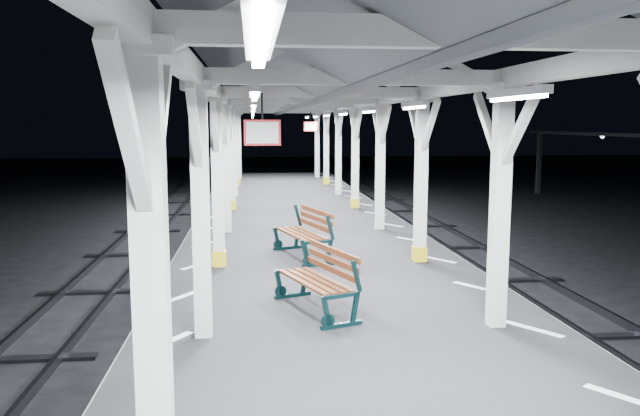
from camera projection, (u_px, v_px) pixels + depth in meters
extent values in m
plane|color=black|center=(334.00, 349.00, 10.56)|extent=(120.00, 120.00, 0.00)
cube|color=black|center=(334.00, 320.00, 10.50)|extent=(6.00, 50.00, 1.00)
cube|color=silver|center=(185.00, 295.00, 10.17)|extent=(1.00, 48.00, 0.01)
cube|color=silver|center=(476.00, 287.00, 10.69)|extent=(1.00, 48.00, 0.01)
cube|color=#2D2D33|center=(61.00, 355.00, 10.08)|extent=(0.08, 60.00, 0.16)
cube|color=black|center=(26.00, 359.00, 10.02)|extent=(2.20, 0.22, 0.06)
cube|color=#2D2D33|center=(583.00, 335.00, 11.03)|extent=(0.08, 60.00, 0.16)
cube|color=black|center=(612.00, 336.00, 11.09)|extent=(2.20, 0.22, 0.06)
cube|color=silver|center=(152.00, 307.00, 4.09)|extent=(0.22, 0.22, 3.20)
cube|color=silver|center=(142.00, 48.00, 3.86)|extent=(0.40, 0.40, 0.12)
cube|color=silver|center=(158.00, 130.00, 4.47)|extent=(0.10, 0.99, 0.99)
cube|color=silver|center=(128.00, 132.00, 3.39)|extent=(0.10, 0.99, 0.99)
cube|color=silver|center=(201.00, 217.00, 8.03)|extent=(0.22, 0.22, 3.20)
cube|color=silver|center=(198.00, 86.00, 7.80)|extent=(0.40, 0.40, 0.12)
cube|color=silver|center=(202.00, 126.00, 8.41)|extent=(0.10, 0.99, 0.99)
cube|color=silver|center=(195.00, 127.00, 7.33)|extent=(0.10, 0.99, 0.99)
cube|color=silver|center=(218.00, 186.00, 11.97)|extent=(0.22, 0.22, 3.20)
cube|color=silver|center=(216.00, 98.00, 11.74)|extent=(0.40, 0.40, 0.12)
cube|color=gold|center=(219.00, 258.00, 12.16)|extent=(0.26, 0.26, 0.30)
cube|color=silver|center=(218.00, 125.00, 12.35)|extent=(0.10, 0.99, 0.99)
cube|color=silver|center=(215.00, 126.00, 11.27)|extent=(0.10, 0.99, 0.99)
cube|color=silver|center=(226.00, 170.00, 15.91)|extent=(0.22, 0.22, 3.20)
cube|color=silver|center=(225.00, 104.00, 15.68)|extent=(0.40, 0.40, 0.12)
cube|color=silver|center=(226.00, 125.00, 16.29)|extent=(0.10, 0.99, 0.99)
cube|color=silver|center=(224.00, 125.00, 15.21)|extent=(0.10, 0.99, 0.99)
cube|color=silver|center=(231.00, 161.00, 19.85)|extent=(0.22, 0.22, 3.20)
cube|color=silver|center=(230.00, 108.00, 19.62)|extent=(0.40, 0.40, 0.12)
cube|color=gold|center=(232.00, 205.00, 20.04)|extent=(0.26, 0.26, 0.30)
cube|color=silver|center=(231.00, 124.00, 20.23)|extent=(0.10, 0.99, 0.99)
cube|color=silver|center=(230.00, 124.00, 19.15)|extent=(0.10, 0.99, 0.99)
cube|color=silver|center=(235.00, 154.00, 23.79)|extent=(0.22, 0.22, 3.20)
cube|color=silver|center=(234.00, 111.00, 23.56)|extent=(0.40, 0.40, 0.12)
cube|color=silver|center=(235.00, 124.00, 24.17)|extent=(0.10, 0.99, 0.99)
cube|color=silver|center=(234.00, 124.00, 23.09)|extent=(0.10, 0.99, 0.99)
cube|color=silver|center=(237.00, 150.00, 27.73)|extent=(0.22, 0.22, 3.20)
cube|color=silver|center=(236.00, 112.00, 27.50)|extent=(0.40, 0.40, 0.12)
cube|color=gold|center=(238.00, 182.00, 27.92)|extent=(0.26, 0.26, 0.30)
cube|color=silver|center=(237.00, 124.00, 28.11)|extent=(0.10, 0.99, 0.99)
cube|color=silver|center=(236.00, 124.00, 27.03)|extent=(0.10, 0.99, 0.99)
cube|color=silver|center=(239.00, 147.00, 31.67)|extent=(0.22, 0.22, 3.20)
cube|color=silver|center=(238.00, 114.00, 31.44)|extent=(0.40, 0.40, 0.12)
cube|color=silver|center=(239.00, 124.00, 32.05)|extent=(0.10, 0.99, 0.99)
cube|color=silver|center=(238.00, 124.00, 30.97)|extent=(0.10, 0.99, 0.99)
cube|color=silver|center=(500.00, 212.00, 8.45)|extent=(0.22, 0.22, 3.20)
cube|color=silver|center=(505.00, 88.00, 8.23)|extent=(0.40, 0.40, 0.12)
cube|color=silver|center=(488.00, 126.00, 8.84)|extent=(0.10, 0.99, 0.99)
cube|color=silver|center=(521.00, 127.00, 7.76)|extent=(0.10, 0.99, 0.99)
cube|color=silver|center=(421.00, 184.00, 12.39)|extent=(0.22, 0.22, 3.20)
cube|color=silver|center=(423.00, 99.00, 12.17)|extent=(0.40, 0.40, 0.12)
cube|color=gold|center=(419.00, 253.00, 12.59)|extent=(0.26, 0.26, 0.30)
cube|color=silver|center=(415.00, 125.00, 12.78)|extent=(0.10, 0.99, 0.99)
cube|color=silver|center=(430.00, 125.00, 11.70)|extent=(0.10, 0.99, 0.99)
cube|color=silver|center=(380.00, 169.00, 16.33)|extent=(0.22, 0.22, 3.20)
cube|color=silver|center=(381.00, 105.00, 16.11)|extent=(0.40, 0.40, 0.12)
cube|color=silver|center=(377.00, 125.00, 16.72)|extent=(0.10, 0.99, 0.99)
cube|color=silver|center=(385.00, 125.00, 15.64)|extent=(0.10, 0.99, 0.99)
cube|color=silver|center=(355.00, 160.00, 20.27)|extent=(0.22, 0.22, 3.20)
cube|color=silver|center=(356.00, 108.00, 20.05)|extent=(0.40, 0.40, 0.12)
cube|color=gold|center=(355.00, 203.00, 20.47)|extent=(0.26, 0.26, 0.30)
cube|color=silver|center=(353.00, 124.00, 20.66)|extent=(0.10, 0.99, 0.99)
cube|color=silver|center=(358.00, 124.00, 19.58)|extent=(0.10, 0.99, 0.99)
cube|color=silver|center=(338.00, 154.00, 24.21)|extent=(0.22, 0.22, 3.20)
cube|color=silver|center=(339.00, 111.00, 23.99)|extent=(0.40, 0.40, 0.12)
cube|color=silver|center=(337.00, 124.00, 24.60)|extent=(0.10, 0.99, 0.99)
cube|color=silver|center=(340.00, 124.00, 23.52)|extent=(0.10, 0.99, 0.99)
cube|color=silver|center=(326.00, 150.00, 28.15)|extent=(0.22, 0.22, 3.20)
cube|color=silver|center=(326.00, 112.00, 27.93)|extent=(0.40, 0.40, 0.12)
cube|color=gold|center=(326.00, 181.00, 28.35)|extent=(0.26, 0.26, 0.30)
cube|color=silver|center=(325.00, 124.00, 28.54)|extent=(0.10, 0.99, 0.99)
cube|color=silver|center=(328.00, 124.00, 27.46)|extent=(0.10, 0.99, 0.99)
cube|color=silver|center=(317.00, 146.00, 32.09)|extent=(0.22, 0.22, 3.20)
cube|color=silver|center=(317.00, 114.00, 31.87)|extent=(0.40, 0.40, 0.12)
cube|color=silver|center=(316.00, 124.00, 32.48)|extent=(0.10, 0.99, 0.99)
cube|color=silver|center=(318.00, 124.00, 31.40)|extent=(0.10, 0.99, 0.99)
cube|color=silver|center=(208.00, 85.00, 9.76)|extent=(0.18, 48.00, 0.24)
cube|color=silver|center=(456.00, 87.00, 10.18)|extent=(0.18, 48.00, 0.24)
cube|color=silver|center=(456.00, 33.00, 4.06)|extent=(4.20, 0.14, 0.20)
cube|color=silver|center=(355.00, 77.00, 8.00)|extent=(4.20, 0.14, 0.20)
cube|color=silver|center=(321.00, 92.00, 11.94)|extent=(4.20, 0.14, 0.20)
cube|color=silver|center=(304.00, 100.00, 15.88)|extent=(4.20, 0.14, 0.20)
cube|color=silver|center=(294.00, 104.00, 19.82)|extent=(4.20, 0.14, 0.20)
cube|color=silver|center=(287.00, 107.00, 23.76)|extent=(4.20, 0.14, 0.20)
cube|color=silver|center=(282.00, 110.00, 27.70)|extent=(4.20, 0.14, 0.20)
cube|color=silver|center=(278.00, 111.00, 31.64)|extent=(4.20, 0.14, 0.20)
cube|color=silver|center=(335.00, 27.00, 9.84)|extent=(0.16, 48.00, 0.20)
cube|color=#54575C|center=(253.00, 51.00, 9.76)|extent=(2.80, 49.00, 1.45)
cube|color=#54575C|center=(415.00, 53.00, 10.03)|extent=(2.80, 49.00, 1.45)
cube|color=silver|center=(260.00, 28.00, 1.99)|extent=(0.10, 1.35, 0.08)
cube|color=white|center=(260.00, 44.00, 2.00)|extent=(0.05, 1.25, 0.05)
cube|color=silver|center=(255.00, 91.00, 5.93)|extent=(0.10, 1.35, 0.08)
cube|color=white|center=(255.00, 96.00, 5.94)|extent=(0.05, 1.25, 0.05)
cube|color=silver|center=(253.00, 104.00, 9.87)|extent=(0.10, 1.35, 0.08)
cube|color=white|center=(253.00, 107.00, 9.87)|extent=(0.05, 1.25, 0.05)
cube|color=silver|center=(253.00, 109.00, 13.81)|extent=(0.10, 1.35, 0.08)
cube|color=white|center=(253.00, 111.00, 13.81)|extent=(0.05, 1.25, 0.05)
cube|color=silver|center=(253.00, 112.00, 17.75)|extent=(0.10, 1.35, 0.08)
cube|color=white|center=(253.00, 114.00, 17.75)|extent=(0.05, 1.25, 0.05)
cube|color=silver|center=(253.00, 114.00, 21.69)|extent=(0.10, 1.35, 0.08)
cube|color=white|center=(253.00, 116.00, 21.69)|extent=(0.05, 1.25, 0.05)
cube|color=silver|center=(252.00, 115.00, 25.63)|extent=(0.10, 1.35, 0.08)
cube|color=white|center=(252.00, 117.00, 25.63)|extent=(0.05, 1.25, 0.05)
cube|color=silver|center=(252.00, 116.00, 29.57)|extent=(0.10, 1.35, 0.08)
cube|color=white|center=(252.00, 117.00, 29.57)|extent=(0.05, 1.25, 0.05)
cube|color=silver|center=(517.00, 92.00, 6.21)|extent=(0.10, 1.35, 0.08)
cube|color=white|center=(516.00, 97.00, 6.21)|extent=(0.05, 1.25, 0.05)
cube|color=silver|center=(414.00, 104.00, 10.15)|extent=(0.10, 1.35, 0.08)
cube|color=white|center=(414.00, 107.00, 10.15)|extent=(0.05, 1.25, 0.05)
cube|color=silver|center=(369.00, 109.00, 14.09)|extent=(0.10, 1.35, 0.08)
cube|color=white|center=(368.00, 112.00, 14.09)|extent=(0.05, 1.25, 0.05)
cube|color=silver|center=(343.00, 112.00, 18.03)|extent=(0.10, 1.35, 0.08)
cube|color=white|center=(343.00, 114.00, 18.03)|extent=(0.05, 1.25, 0.05)
cube|color=silver|center=(327.00, 114.00, 21.97)|extent=(0.10, 1.35, 0.08)
cube|color=white|center=(327.00, 116.00, 21.97)|extent=(0.05, 1.25, 0.05)
cube|color=silver|center=(315.00, 116.00, 25.91)|extent=(0.10, 1.35, 0.08)
cube|color=white|center=(315.00, 117.00, 25.91)|extent=(0.05, 1.25, 0.05)
cube|color=silver|center=(307.00, 116.00, 29.85)|extent=(0.10, 1.35, 0.08)
cube|color=white|center=(307.00, 118.00, 29.85)|extent=(0.05, 1.25, 0.05)
cylinder|color=black|center=(262.00, 106.00, 8.43)|extent=(0.02, 0.02, 0.36)
cube|color=red|center=(262.00, 133.00, 8.47)|extent=(0.50, 0.03, 0.35)
cube|color=white|center=(262.00, 133.00, 8.47)|extent=(0.44, 0.04, 0.29)
cylinder|color=black|center=(311.00, 117.00, 22.83)|extent=(0.02, 0.02, 0.36)
cube|color=red|center=(311.00, 126.00, 22.87)|extent=(0.50, 0.03, 0.35)
cube|color=white|center=(311.00, 126.00, 22.87)|extent=(0.44, 0.05, 0.29)
cube|color=black|center=(539.00, 163.00, 33.50)|extent=(0.20, 0.20, 3.30)
sphere|color=silver|center=(602.00, 136.00, 27.38)|extent=(0.20, 0.20, 0.20)
sphere|color=silver|center=(540.00, 134.00, 33.29)|extent=(0.20, 0.20, 0.20)
cube|color=black|center=(341.00, 325.00, 8.59)|extent=(0.61, 0.27, 0.06)
cube|color=black|center=(327.00, 313.00, 8.46)|extent=(0.17, 0.10, 0.48)
cube|color=black|center=(355.00, 309.00, 8.65)|extent=(0.15, 0.10, 0.48)
cube|color=black|center=(356.00, 276.00, 8.60)|extent=(0.18, 0.11, 0.46)
cube|color=black|center=(293.00, 295.00, 10.07)|extent=(0.61, 0.27, 0.06)
cube|color=black|center=(279.00, 284.00, 9.94)|extent=(0.17, 0.10, 0.48)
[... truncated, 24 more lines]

